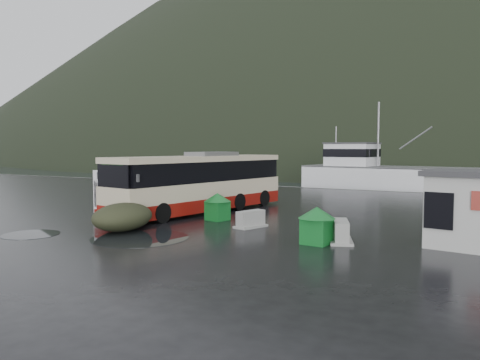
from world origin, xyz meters
The scene contains 13 objects.
ground centered at (0.00, 0.00, 0.00)m, with size 160.00×160.00×0.00m, color black.
harbor_water centered at (0.00, 110.00, 0.00)m, with size 300.00×180.00×0.02m, color black.
quay_edge centered at (0.00, 20.00, 0.00)m, with size 160.00×0.60×1.50m, color #999993.
coach_bus centered at (-1.98, 2.44, 0.00)m, with size 2.95×11.74×3.32m, color beige, non-canonical shape.
white_van centered at (-4.65, 1.42, 0.00)m, with size 2.18×6.33×2.65m, color white, non-canonical shape.
waste_bin_left centered at (0.30, 0.47, 0.00)m, with size 0.96×0.96×1.33m, color #126825, non-canonical shape.
waste_bin_right centered at (6.43, -2.56, 0.00)m, with size 0.99×0.99×1.37m, color #126825, non-canonical shape.
dome_tent centered at (-1.72, -3.94, 0.00)m, with size 2.15×3.01×1.18m, color #2D311D, non-canonical shape.
ticket_kiosk centered at (11.68, -0.57, 0.00)m, with size 3.50×2.65×2.73m, color beige, non-canonical shape.
jersey_barrier_a centered at (2.68, -0.59, 0.00)m, with size 0.75×1.50×0.75m, color #999993, non-canonical shape.
jersey_barrier_b centered at (7.13, -1.85, 0.00)m, with size 0.82×1.64×0.82m, color #999993, non-canonical shape.
fishing_trawler centered at (4.65, 27.24, 0.00)m, with size 22.91×5.05×9.16m, color white, non-canonical shape.
puddles centered at (-1.16, -5.24, 0.01)m, with size 7.41×4.64×0.01m.
Camera 1 is at (12.13, -18.82, 3.54)m, focal length 35.00 mm.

